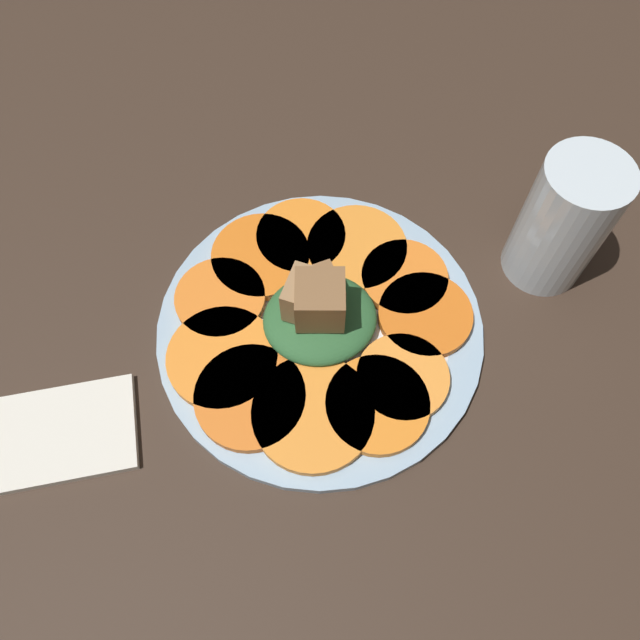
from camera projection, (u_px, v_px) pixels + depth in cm
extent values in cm
cube|color=#38281E|center=(320.00, 336.00, 56.53)|extent=(120.00, 120.00, 2.00)
cylinder|color=#99B7D1|center=(320.00, 328.00, 55.20)|extent=(28.69, 28.69, 1.00)
cylinder|color=white|center=(320.00, 328.00, 55.16)|extent=(22.95, 22.95, 1.00)
cylinder|color=orange|center=(377.00, 405.00, 50.83)|extent=(8.54, 8.54, 0.92)
cylinder|color=orange|center=(403.00, 377.00, 51.91)|extent=(7.77, 7.77, 0.92)
cylinder|color=orange|center=(425.00, 315.00, 54.61)|extent=(8.27, 8.27, 0.92)
cylinder|color=orange|center=(404.00, 278.00, 56.35)|extent=(7.82, 7.82, 0.92)
cylinder|color=orange|center=(357.00, 248.00, 57.83)|extent=(9.28, 9.28, 0.92)
cylinder|color=orange|center=(305.00, 236.00, 58.45)|extent=(8.36, 8.36, 0.92)
cylinder|color=orange|center=(261.00, 256.00, 57.42)|extent=(9.07, 9.07, 0.92)
cylinder|color=orange|center=(220.00, 298.00, 55.38)|extent=(8.05, 8.05, 0.92)
cylinder|color=orange|center=(222.00, 358.00, 52.74)|extent=(9.44, 9.44, 0.92)
cylinder|color=orange|center=(250.00, 397.00, 51.12)|extent=(9.20, 9.20, 0.92)
cylinder|color=orange|center=(313.00, 413.00, 50.48)|extent=(10.02, 10.02, 0.92)
ellipsoid|color=#2D6033|center=(320.00, 319.00, 53.56)|extent=(9.86, 8.87, 2.49)
cube|color=#9E754C|center=(309.00, 297.00, 50.97)|extent=(5.11, 5.11, 3.74)
cube|color=brown|center=(318.00, 302.00, 50.60)|extent=(4.73, 4.73, 4.02)
cube|color=brown|center=(320.00, 293.00, 51.31)|extent=(4.06, 4.06, 3.47)
cube|color=silver|center=(287.00, 244.00, 58.35)|extent=(12.26, 5.19, 0.40)
cube|color=silver|center=(362.00, 253.00, 57.89)|extent=(2.20, 2.68, 0.40)
cube|color=silver|center=(398.00, 248.00, 58.13)|extent=(4.79, 1.93, 0.40)
cube|color=silver|center=(397.00, 254.00, 57.83)|extent=(4.79, 1.93, 0.40)
cube|color=silver|center=(396.00, 260.00, 57.53)|extent=(4.79, 1.93, 0.40)
cube|color=silver|center=(396.00, 266.00, 57.23)|extent=(4.79, 1.93, 0.40)
cylinder|color=silver|center=(563.00, 223.00, 53.19)|extent=(7.30, 7.30, 12.89)
cube|color=silver|center=(53.00, 435.00, 50.83)|extent=(13.47, 8.08, 0.80)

